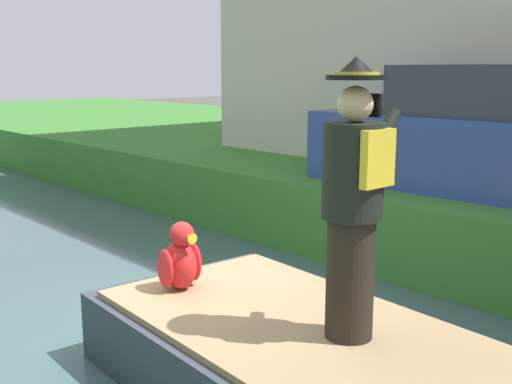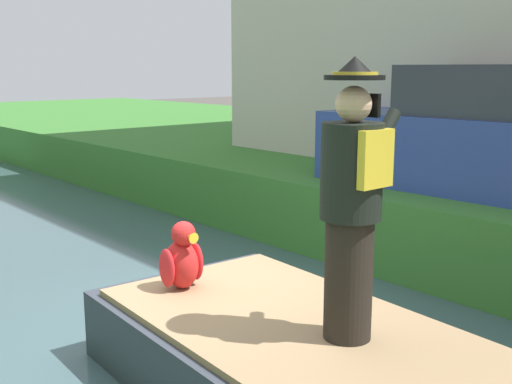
% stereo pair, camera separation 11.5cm
% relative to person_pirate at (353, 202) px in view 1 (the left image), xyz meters
% --- Properties ---
extents(ground_plane, '(80.00, 80.00, 0.00)m').
position_rel_person_pirate_xyz_m(ground_plane, '(-0.12, 1.80, -1.64)').
color(ground_plane, '#4C4742').
extents(canal_water, '(5.31, 48.00, 0.10)m').
position_rel_person_pirate_xyz_m(canal_water, '(-0.12, 1.80, -1.59)').
color(canal_water, '#3D565B').
rests_on(canal_water, ground).
extents(person_pirate, '(0.61, 0.42, 1.85)m').
position_rel_person_pirate_xyz_m(person_pirate, '(0.00, 0.00, 0.00)').
color(person_pirate, black).
rests_on(person_pirate, boat).
extents(parrot_plush, '(0.36, 0.34, 0.57)m').
position_rel_person_pirate_xyz_m(parrot_plush, '(-0.29, 1.53, -0.68)').
color(parrot_plush, red).
rests_on(parrot_plush, boat).
extents(parked_car_blue, '(1.87, 4.07, 1.50)m').
position_rel_person_pirate_xyz_m(parked_car_blue, '(4.01, 1.26, 0.02)').
color(parked_car_blue, '#2D4293').
rests_on(parked_car_blue, grass_bank_far).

